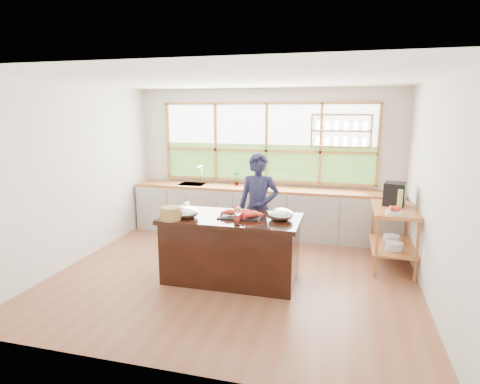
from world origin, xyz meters
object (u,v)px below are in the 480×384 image
(cook, at_px, (258,209))
(island, at_px, (231,248))
(espresso_machine, at_px, (395,194))
(wicker_basket, at_px, (171,213))

(cook, bearing_deg, island, -108.72)
(cook, height_order, espresso_machine, cook)
(cook, bearing_deg, espresso_machine, 14.06)
(cook, distance_m, wicker_basket, 1.42)
(island, bearing_deg, cook, 73.22)
(wicker_basket, bearing_deg, espresso_machine, 29.25)
(island, xyz_separation_m, wicker_basket, (-0.72, -0.34, 0.53))
(espresso_machine, xyz_separation_m, wicker_basket, (-2.91, -1.63, -0.09))
(island, bearing_deg, wicker_basket, -154.82)
(island, distance_m, espresso_machine, 2.62)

